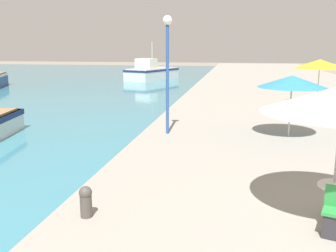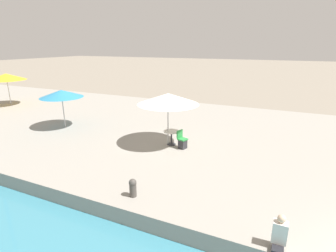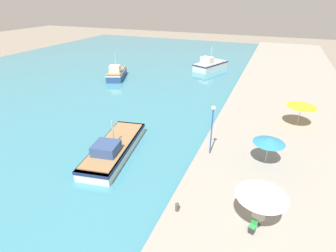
% 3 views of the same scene
% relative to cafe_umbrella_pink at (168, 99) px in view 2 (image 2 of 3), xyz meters
% --- Properties ---
extents(cafe_umbrella_pink, '(3.09, 3.09, 2.68)m').
position_rel_cafe_umbrella_pink_xyz_m(cafe_umbrella_pink, '(0.00, 0.00, 0.00)').
color(cafe_umbrella_pink, '#B7B7B7').
rests_on(cafe_umbrella_pink, quay_promenade).
extents(cafe_umbrella_white, '(2.57, 2.57, 2.35)m').
position_rel_cafe_umbrella_pink_xyz_m(cafe_umbrella_white, '(0.05, 7.11, -0.29)').
color(cafe_umbrella_white, '#B7B7B7').
rests_on(cafe_umbrella_white, quay_promenade).
extents(cafe_umbrella_striped, '(3.04, 3.04, 2.67)m').
position_rel_cafe_umbrella_pink_xyz_m(cafe_umbrella_striped, '(2.81, 15.98, -0.01)').
color(cafe_umbrella_striped, '#B7B7B7').
rests_on(cafe_umbrella_striped, quay_promenade).
extents(cafe_table, '(0.80, 0.80, 0.74)m').
position_rel_cafe_umbrella_pink_xyz_m(cafe_table, '(0.04, -0.17, -1.88)').
color(cafe_table, '#333338').
rests_on(cafe_table, quay_promenade).
extents(cafe_chair_left, '(0.51, 0.53, 0.91)m').
position_rel_cafe_umbrella_pink_xyz_m(cafe_chair_left, '(-0.18, -0.86, -2.09)').
color(cafe_chair_left, '#2D2D33').
rests_on(cafe_chair_left, quay_promenade).
extents(person_at_quay, '(0.52, 0.36, 0.96)m').
position_rel_cafe_umbrella_pink_xyz_m(person_at_quay, '(-5.46, -5.55, -1.99)').
color(person_at_quay, '#232328').
rests_on(person_at_quay, quay_promenade).
extents(mooring_bollard, '(0.26, 0.26, 0.65)m').
position_rel_cafe_umbrella_pink_xyz_m(mooring_bollard, '(-4.93, -0.92, -2.06)').
color(mooring_bollard, '#4C4742').
rests_on(mooring_bollard, quay_promenade).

